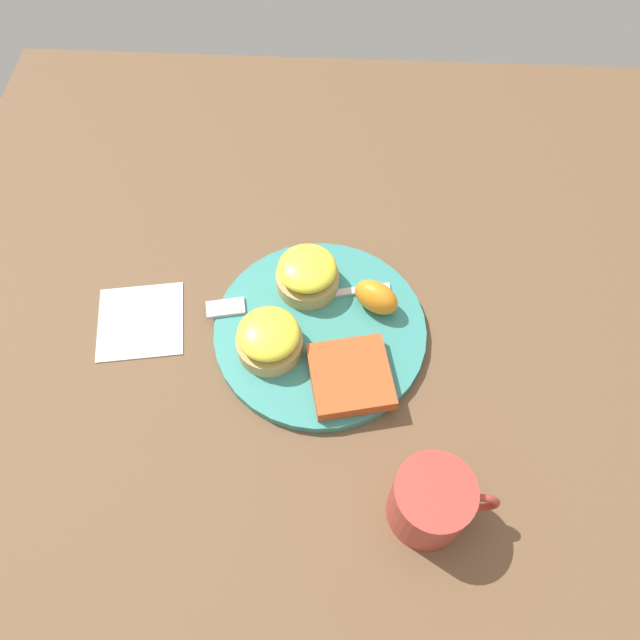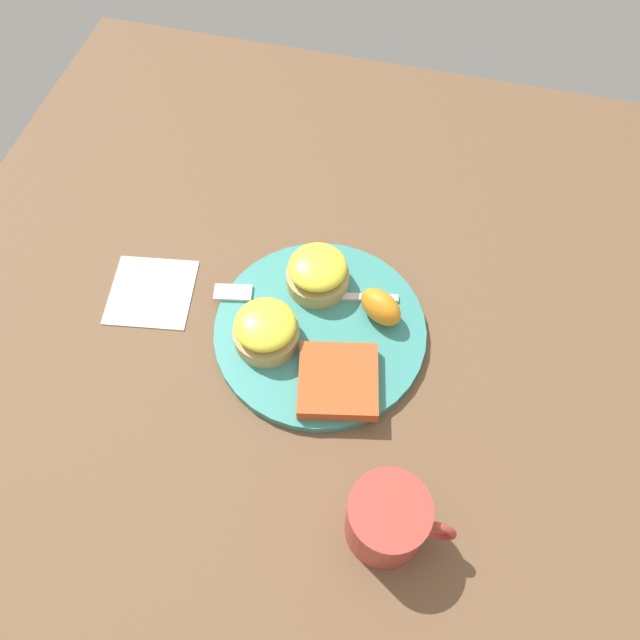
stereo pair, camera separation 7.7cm
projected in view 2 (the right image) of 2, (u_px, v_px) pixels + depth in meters
The scene contains 9 objects.
ground_plane at pixel (320, 333), 0.80m from camera, with size 1.10×1.10×0.00m, color brown.
plate at pixel (320, 331), 0.80m from camera, with size 0.27×0.27×0.01m, color teal.
sandwich_benedict_left at pixel (318, 273), 0.81m from camera, with size 0.08×0.08×0.05m.
sandwich_benedict_right at pixel (266, 330), 0.76m from camera, with size 0.08×0.08×0.05m.
hashbrown_patty at pixel (338, 381), 0.74m from camera, with size 0.09×0.09×0.02m, color #B95226.
orange_wedge at pixel (381, 307), 0.78m from camera, with size 0.06×0.04×0.04m, color orange.
fork at pixel (293, 295), 0.82m from camera, with size 0.24×0.07×0.00m.
cup at pixel (388, 520), 0.64m from camera, with size 0.11×0.08×0.09m.
napkin at pixel (151, 292), 0.84m from camera, with size 0.11×0.11×0.00m, color white.
Camera 2 is at (0.10, -0.38, 0.70)m, focal length 35.00 mm.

